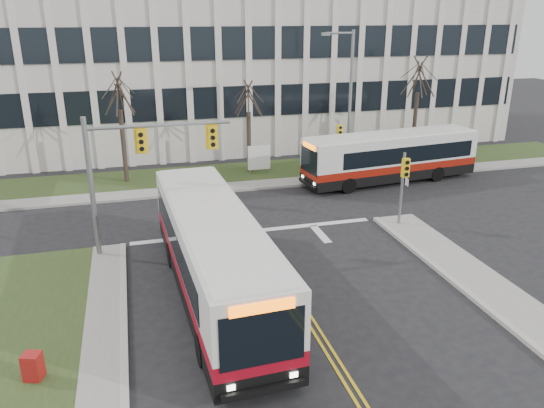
{
  "coord_description": "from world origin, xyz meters",
  "views": [
    {
      "loc": [
        -5.47,
        -15.34,
        10.14
      ],
      "look_at": [
        0.41,
        6.44,
        2.0
      ],
      "focal_mm": 35.0,
      "sensor_mm": 36.0,
      "label": 1
    }
  ],
  "objects": [
    {
      "name": "signal_pole_near",
      "position": [
        7.2,
        6.9,
        2.5
      ],
      "size": [
        0.34,
        0.39,
        3.8
      ],
      "color": "slate",
      "rests_on": "ground"
    },
    {
      "name": "tree_right",
      "position": [
        14.0,
        18.0,
        5.91
      ],
      "size": [
        1.8,
        1.8,
        8.25
      ],
      "color": "#42352B",
      "rests_on": "ground"
    },
    {
      "name": "bus_cross",
      "position": [
        10.19,
        14.0,
        1.52
      ],
      "size": [
        11.62,
        3.82,
        3.04
      ],
      "primitive_type": null,
      "rotation": [
        0.0,
        0.0,
        -1.45
      ],
      "color": "silver",
      "rests_on": "ground"
    },
    {
      "name": "tree_mid",
      "position": [
        2.0,
        18.2,
        4.88
      ],
      "size": [
        1.8,
        1.8,
        6.82
      ],
      "color": "#42352B",
      "rests_on": "ground"
    },
    {
      "name": "sidewalk_cross",
      "position": [
        5.0,
        15.2,
        0.07
      ],
      "size": [
        44.0,
        1.6,
        0.14
      ],
      "primitive_type": "cube",
      "color": "#9E9B93",
      "rests_on": "ground"
    },
    {
      "name": "tree_left",
      "position": [
        -6.0,
        18.0,
        5.51
      ],
      "size": [
        1.8,
        1.8,
        7.7
      ],
      "color": "#42352B",
      "rests_on": "ground"
    },
    {
      "name": "building_lawn",
      "position": [
        5.0,
        18.0,
        0.06
      ],
      "size": [
        44.0,
        5.0,
        0.12
      ],
      "primitive_type": "cube",
      "color": "#30431D",
      "rests_on": "ground"
    },
    {
      "name": "ground",
      "position": [
        0.0,
        0.0,
        0.0
      ],
      "size": [
        120.0,
        120.0,
        0.0
      ],
      "primitive_type": "plane",
      "color": "black",
      "rests_on": "ground"
    },
    {
      "name": "directory_sign",
      "position": [
        2.5,
        17.5,
        1.17
      ],
      "size": [
        1.5,
        0.12,
        2.0
      ],
      "color": "slate",
      "rests_on": "ground"
    },
    {
      "name": "newspaper_box_red",
      "position": [
        -8.81,
        -1.19,
        0.47
      ],
      "size": [
        0.61,
        0.58,
        0.95
      ],
      "primitive_type": "cube",
      "rotation": [
        0.0,
        0.0,
        -0.3
      ],
      "color": "maroon",
      "rests_on": "ground"
    },
    {
      "name": "streetlight",
      "position": [
        8.03,
        16.2,
        5.19
      ],
      "size": [
        2.15,
        0.25,
        9.2
      ],
      "color": "slate",
      "rests_on": "ground"
    },
    {
      "name": "mast_arm_signal",
      "position": [
        -5.62,
        7.16,
        4.26
      ],
      "size": [
        6.11,
        0.38,
        6.2
      ],
      "color": "slate",
      "rests_on": "ground"
    },
    {
      "name": "office_building",
      "position": [
        5.0,
        30.0,
        6.0
      ],
      "size": [
        40.0,
        16.0,
        12.0
      ],
      "primitive_type": "cube",
      "color": "silver",
      "rests_on": "ground"
    },
    {
      "name": "bus_main",
      "position": [
        -2.91,
        2.36,
        1.66
      ],
      "size": [
        3.26,
        12.56,
        3.32
      ],
      "primitive_type": null,
      "rotation": [
        0.0,
        0.0,
        0.05
      ],
      "color": "silver",
      "rests_on": "ground"
    },
    {
      "name": "signal_pole_far",
      "position": [
        7.2,
        15.4,
        2.5
      ],
      "size": [
        0.34,
        0.39,
        3.8
      ],
      "color": "slate",
      "rests_on": "ground"
    }
  ]
}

